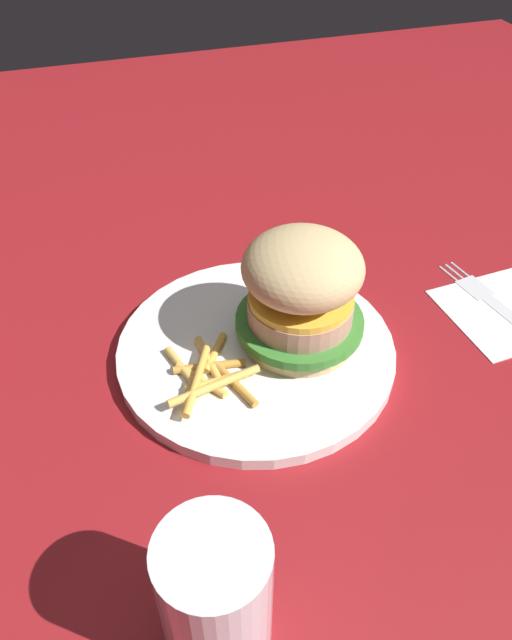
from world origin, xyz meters
name	(u,v)px	position (x,y,z in m)	size (l,w,h in m)	color
ground_plane	(265,342)	(0.00, 0.00, 0.00)	(1.60, 1.60, 0.00)	maroon
plate	(256,349)	(0.01, -0.01, 0.01)	(0.25, 0.25, 0.01)	white
sandwich	(301,291)	(0.01, 0.03, 0.07)	(0.11, 0.11, 0.11)	tan
fries_pile	(209,374)	(0.04, -0.06, 0.02)	(0.09, 0.08, 0.01)	#E5B251
napkin	(504,311)	(0.03, 0.24, 0.00)	(0.11, 0.11, 0.00)	white
fork	(503,308)	(0.03, 0.24, 0.00)	(0.17, 0.05, 0.00)	silver
drink_glass	(216,600)	(0.24, -0.11, 0.04)	(0.06, 0.06, 0.10)	silver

